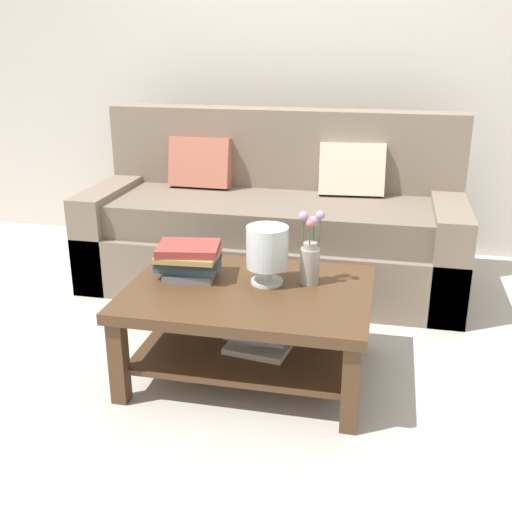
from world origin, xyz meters
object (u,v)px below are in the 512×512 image
(couch, at_px, (274,226))
(flower_pitcher, at_px, (310,257))
(book_stack_main, at_px, (189,260))
(coffee_table, at_px, (250,313))
(glass_hurricane_vase, at_px, (267,249))

(couch, height_order, flower_pitcher, couch)
(book_stack_main, height_order, flower_pitcher, flower_pitcher)
(coffee_table, xyz_separation_m, glass_hurricane_vase, (0.06, 0.08, 0.29))
(flower_pitcher, bearing_deg, glass_hurricane_vase, -166.21)
(couch, height_order, coffee_table, couch)
(book_stack_main, bearing_deg, coffee_table, -12.57)
(couch, xyz_separation_m, book_stack_main, (-0.20, -1.11, 0.16))
(glass_hurricane_vase, bearing_deg, book_stack_main, -179.01)
(coffee_table, bearing_deg, couch, 95.42)
(couch, bearing_deg, glass_hurricane_vase, -80.91)
(couch, distance_m, coffee_table, 1.18)
(glass_hurricane_vase, bearing_deg, coffee_table, -130.73)
(flower_pitcher, bearing_deg, coffee_table, -154.42)
(couch, distance_m, glass_hurricane_vase, 1.14)
(coffee_table, bearing_deg, flower_pitcher, 25.58)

